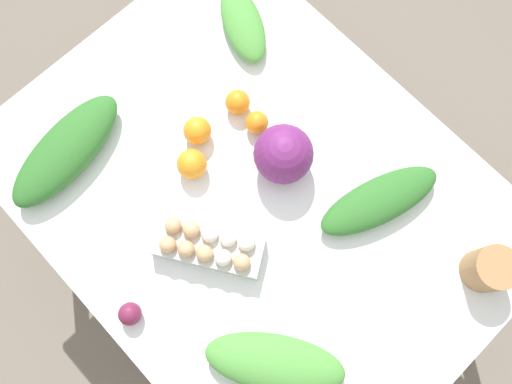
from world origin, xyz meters
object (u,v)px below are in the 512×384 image
object	(u,v)px
greens_bunch_dandelion	(243,23)
orange_3	(192,164)
paper_bag	(489,269)
cabbage_purple	(283,154)
greens_bunch_chard	(275,363)
beet_root	(130,314)
greens_bunch_beet_tops	(66,150)
orange_0	(198,130)
egg_carton	(208,245)
orange_2	(257,122)
greens_bunch_scallion	(379,201)
orange_1	(238,102)

from	to	relation	value
greens_bunch_dandelion	orange_3	world-z (taller)	orange_3
paper_bag	greens_bunch_dandelion	xyz separation A→B (m)	(0.97, -0.04, -0.02)
cabbage_purple	greens_bunch_chard	size ratio (longest dim) A/B	0.46
greens_bunch_dandelion	beet_root	xyz separation A→B (m)	(-0.41, 0.78, -0.00)
beet_root	orange_3	size ratio (longest dim) A/B	0.72
cabbage_purple	greens_bunch_beet_tops	size ratio (longest dim) A/B	0.41
greens_bunch_beet_tops	beet_root	xyz separation A→B (m)	(-0.45, 0.16, -0.01)
orange_0	greens_bunch_chard	bearing A→B (deg)	155.12
greens_bunch_beet_tops	cabbage_purple	bearing A→B (deg)	-135.92
orange_0	orange_3	xyz separation A→B (m)	(-0.06, 0.08, 0.00)
greens_bunch_dandelion	orange_3	distance (m)	0.46
paper_bag	greens_bunch_chard	size ratio (longest dim) A/B	0.33
egg_carton	paper_bag	distance (m)	0.73
greens_bunch_beet_tops	orange_0	world-z (taller)	greens_bunch_beet_tops
orange_2	orange_3	xyz separation A→B (m)	(0.03, 0.22, 0.01)
orange_2	greens_bunch_scallion	bearing A→B (deg)	-168.16
orange_2	orange_3	bearing A→B (deg)	81.55
greens_bunch_chard	orange_2	distance (m)	0.64
greens_bunch_scallion	orange_3	distance (m)	0.52
greens_bunch_scallion	orange_3	bearing A→B (deg)	35.08
cabbage_purple	orange_2	size ratio (longest dim) A/B	2.49
greens_bunch_dandelion	orange_1	size ratio (longest dim) A/B	3.78
greens_bunch_chard	orange_1	xyz separation A→B (m)	(0.58, -0.41, -0.01)
greens_bunch_scallion	greens_bunch_chard	distance (m)	0.50
orange_0	orange_1	xyz separation A→B (m)	(-0.01, -0.14, -0.00)
greens_bunch_dandelion	orange_1	world-z (taller)	orange_1
cabbage_purple	greens_bunch_beet_tops	bearing A→B (deg)	44.08
greens_bunch_beet_tops	orange_3	size ratio (longest dim) A/B	4.73
paper_bag	greens_bunch_beet_tops	distance (m)	1.17
greens_bunch_scallion	orange_3	size ratio (longest dim) A/B	4.25
orange_0	orange_2	distance (m)	0.17
egg_carton	beet_root	world-z (taller)	egg_carton
greens_bunch_beet_tops	greens_bunch_scallion	bearing A→B (deg)	-142.96
greens_bunch_beet_tops	orange_3	xyz separation A→B (m)	(-0.27, -0.22, -0.00)
beet_root	orange_2	size ratio (longest dim) A/B	0.92
orange_1	beet_root	bearing A→B (deg)	111.47
paper_bag	greens_bunch_scallion	world-z (taller)	paper_bag
beet_root	orange_1	size ratio (longest dim) A/B	0.84
paper_bag	orange_2	size ratio (longest dim) A/B	1.76
greens_bunch_beet_tops	greens_bunch_chard	xyz separation A→B (m)	(-0.79, -0.03, -0.00)
cabbage_purple	orange_0	bearing A→B (deg)	26.73
greens_bunch_dandelion	orange_3	size ratio (longest dim) A/B	3.23
greens_bunch_dandelion	orange_2	world-z (taller)	orange_2
egg_carton	orange_1	size ratio (longest dim) A/B	4.27
orange_0	orange_2	bearing A→B (deg)	-124.58
greens_bunch_beet_tops	orange_0	size ratio (longest dim) A/B	4.95
greens_bunch_scallion	greens_bunch_beet_tops	world-z (taller)	greens_bunch_beet_tops
greens_bunch_chard	cabbage_purple	bearing A→B (deg)	-46.47
greens_bunch_dandelion	greens_bunch_beet_tops	size ratio (longest dim) A/B	0.68
greens_bunch_beet_tops	orange_1	bearing A→B (deg)	-116.33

